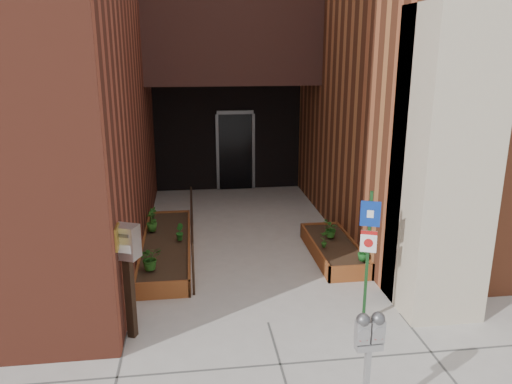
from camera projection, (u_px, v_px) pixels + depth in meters
name	position (u px, v px, depth m)	size (l,w,h in m)	color
ground	(268.00, 323.00, 7.21)	(80.00, 80.00, 0.00)	#9E9991
architecture	(220.00, 0.00, 12.37)	(20.00, 14.60, 10.00)	maroon
planter_left	(167.00, 248.00, 9.55)	(0.90, 3.60, 0.30)	brown
planter_right	(333.00, 250.00, 9.47)	(0.80, 2.20, 0.30)	brown
handrail	(192.00, 218.00, 9.39)	(0.04, 3.34, 0.90)	black
parking_meter	(369.00, 340.00, 4.96)	(0.30, 0.14, 1.32)	#9C9C9E
sign_post	(368.00, 244.00, 6.90)	(0.26, 0.11, 1.97)	#153B19
payment_dropbox	(127.00, 258.00, 6.56)	(0.39, 0.34, 1.62)	black
shrub_left_a	(150.00, 258.00, 8.20)	(0.36, 0.36, 0.40)	#235719
shrub_left_b	(179.00, 232.00, 9.48)	(0.18, 0.18, 0.32)	#1B5B1A
shrub_left_c	(152.00, 221.00, 9.94)	(0.22, 0.22, 0.39)	#275F1B
shrub_left_d	(153.00, 216.00, 10.30)	(0.19, 0.19, 0.37)	#1F5518
shrub_right_a	(363.00, 252.00, 8.55)	(0.18, 0.18, 0.32)	#19581E
shrub_right_b	(325.00, 239.00, 9.12)	(0.17, 0.17, 0.33)	#205117
shrub_right_c	(331.00, 229.00, 9.59)	(0.31, 0.31, 0.35)	#22611B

